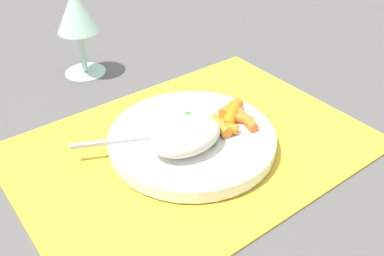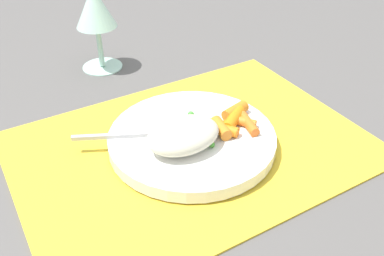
# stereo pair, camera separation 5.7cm
# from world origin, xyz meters

# --- Properties ---
(ground_plane) EXTENTS (2.40, 2.40, 0.00)m
(ground_plane) POSITION_xyz_m (0.00, 0.00, 0.00)
(ground_plane) COLOR #565451
(placemat) EXTENTS (0.49, 0.35, 0.01)m
(placemat) POSITION_xyz_m (0.00, 0.00, 0.00)
(placemat) COLOR gold
(placemat) RESTS_ON ground_plane
(plate) EXTENTS (0.23, 0.23, 0.02)m
(plate) POSITION_xyz_m (0.00, 0.00, 0.02)
(plate) COLOR white
(plate) RESTS_ON placemat
(rice_mound) EXTENTS (0.10, 0.07, 0.04)m
(rice_mound) POSITION_xyz_m (-0.02, -0.02, 0.04)
(rice_mound) COLOR beige
(rice_mound) RESTS_ON plate
(carrot_portion) EXTENTS (0.08, 0.07, 0.02)m
(carrot_portion) POSITION_xyz_m (0.06, -0.01, 0.03)
(carrot_portion) COLOR orange
(carrot_portion) RESTS_ON plate
(pea_scatter) EXTENTS (0.09, 0.09, 0.01)m
(pea_scatter) POSITION_xyz_m (0.05, -0.01, 0.03)
(pea_scatter) COLOR green
(pea_scatter) RESTS_ON plate
(fork) EXTENTS (0.19, 0.10, 0.01)m
(fork) POSITION_xyz_m (-0.04, 0.02, 0.03)
(fork) COLOR silver
(fork) RESTS_ON plate
(wine_glass) EXTENTS (0.07, 0.07, 0.15)m
(wine_glass) POSITION_xyz_m (-0.02, 0.30, 0.11)
(wine_glass) COLOR #B2E0CC
(wine_glass) RESTS_ON ground_plane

